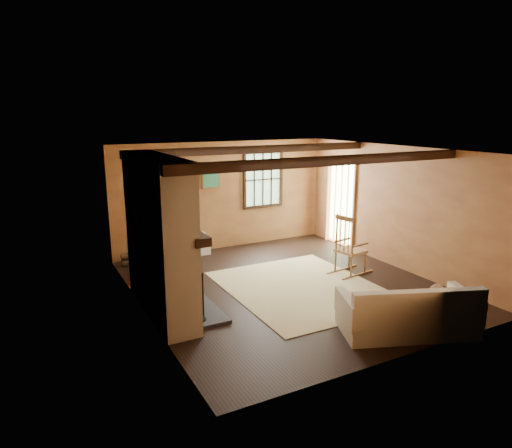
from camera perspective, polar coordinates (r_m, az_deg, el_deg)
ground at (r=8.21m, az=3.80°, el=-7.75°), size 5.50×5.50×0.00m
room_envelope at (r=8.09m, az=4.37°, el=3.96°), size 5.02×5.52×2.44m
fireplace at (r=7.01m, az=-11.81°, el=-2.28°), size 1.02×2.30×2.40m
rug at (r=8.15m, az=5.75°, el=-7.92°), size 2.50×3.00×0.01m
rocking_chair at (r=8.84m, az=11.59°, el=-3.08°), size 0.90×0.57×1.16m
sofa at (r=6.79m, az=18.54°, el=-10.76°), size 2.02×1.43×0.75m
firewood_pile at (r=9.59m, az=-14.38°, el=-4.14°), size 0.71×0.13×0.26m
laundry_basket at (r=10.04m, az=-7.40°, el=-2.89°), size 0.51×0.39×0.30m
basket_pillow at (r=9.97m, az=-7.44°, el=-1.47°), size 0.49×0.42×0.22m
armchair at (r=9.16m, az=-10.83°, el=-3.40°), size 1.05×1.05×0.68m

